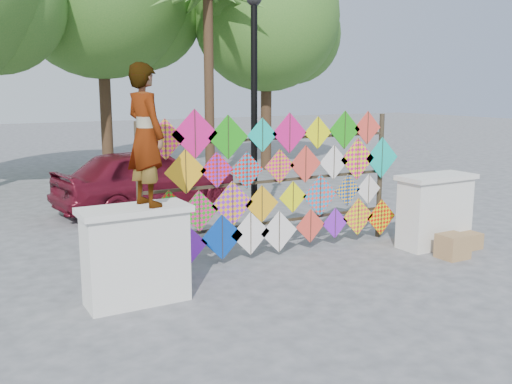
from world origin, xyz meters
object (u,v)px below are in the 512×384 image
Objects in this scene: sedan at (148,179)px; lamppost at (254,92)px; kite_rack at (280,183)px; vendor_woman at (146,135)px.

lamppost reaches higher than sedan.
sedan is (-0.73, 4.51, -0.49)m from kite_rack.
kite_rack is 1.97m from lamppost.
kite_rack is at bearing -82.48° from vendor_woman.
vendor_woman is at bearing 152.38° from sedan.
kite_rack is 2.91m from vendor_woman.
lamppost is (0.23, 1.27, 1.48)m from kite_rack.
lamppost is at bearing -64.18° from vendor_woman.
kite_rack is at bearing -179.59° from sedan.
vendor_woman is at bearing -141.99° from lamppost.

